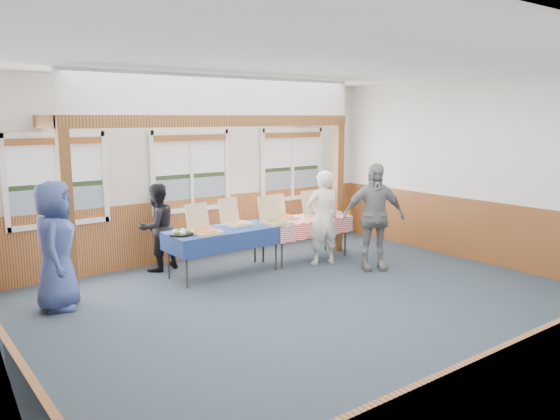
# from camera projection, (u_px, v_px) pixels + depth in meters

# --- Properties ---
(floor) EXTENTS (8.00, 8.00, 0.00)m
(floor) POSITION_uv_depth(u_px,v_px,m) (317.00, 311.00, 7.29)
(floor) COLOR #283342
(floor) RESTS_ON ground
(ceiling) EXTENTS (8.00, 8.00, 0.00)m
(ceiling) POSITION_uv_depth(u_px,v_px,m) (320.00, 64.00, 6.75)
(ceiling) COLOR white
(ceiling) RESTS_ON wall_back
(wall_back) EXTENTS (8.00, 0.00, 8.00)m
(wall_back) POSITION_uv_depth(u_px,v_px,m) (190.00, 171.00, 9.77)
(wall_back) COLOR silver
(wall_back) RESTS_ON floor
(wall_right) EXTENTS (0.00, 8.00, 8.00)m
(wall_right) POSITION_uv_depth(u_px,v_px,m) (494.00, 173.00, 9.39)
(wall_right) COLOR silver
(wall_right) RESTS_ON floor
(wainscot_back) EXTENTS (7.98, 0.05, 1.10)m
(wainscot_back) POSITION_uv_depth(u_px,v_px,m) (192.00, 228.00, 9.93)
(wainscot_back) COLOR brown
(wainscot_back) RESTS_ON floor
(wainscot_right) EXTENTS (0.05, 6.98, 1.10)m
(wainscot_right) POSITION_uv_depth(u_px,v_px,m) (489.00, 233.00, 9.55)
(wainscot_right) COLOR brown
(wainscot_right) RESTS_ON floor
(window_left) EXTENTS (1.56, 0.10, 1.46)m
(window_left) POSITION_uv_depth(u_px,v_px,m) (57.00, 175.00, 8.36)
(window_left) COLOR white
(window_left) RESTS_ON wall_back
(window_mid) EXTENTS (1.56, 0.10, 1.46)m
(window_mid) POSITION_uv_depth(u_px,v_px,m) (191.00, 167.00, 9.72)
(window_mid) COLOR white
(window_mid) RESTS_ON wall_back
(window_right) EXTENTS (1.56, 0.10, 1.46)m
(window_right) POSITION_uv_depth(u_px,v_px,m) (292.00, 160.00, 11.09)
(window_right) COLOR white
(window_right) RESTS_ON wall_back
(post_left) EXTENTS (0.15, 0.15, 2.40)m
(post_left) POSITION_uv_depth(u_px,v_px,m) (68.00, 218.00, 7.41)
(post_left) COLOR #552D12
(post_left) RESTS_ON floor
(post_right) EXTENTS (0.15, 0.15, 2.40)m
(post_right) POSITION_uv_depth(u_px,v_px,m) (338.00, 189.00, 10.38)
(post_right) COLOR #552D12
(post_right) RESTS_ON floor
(cross_beam) EXTENTS (5.15, 0.18, 0.18)m
(cross_beam) POSITION_uv_depth(u_px,v_px,m) (224.00, 121.00, 8.67)
(cross_beam) COLOR #552D12
(cross_beam) RESTS_ON post_left
(table_left) EXTENTS (1.99, 1.26, 0.76)m
(table_left) POSITION_uv_depth(u_px,v_px,m) (223.00, 232.00, 8.86)
(table_left) COLOR #2F2F2F
(table_left) RESTS_ON floor
(table_right) EXTENTS (1.67, 0.75, 0.76)m
(table_right) POSITION_uv_depth(u_px,v_px,m) (305.00, 221.00, 9.82)
(table_right) COLOR #2F2F2F
(table_right) RESTS_ON floor
(pizza_box_a) EXTENTS (0.45, 0.53, 0.45)m
(pizza_box_a) POSITION_uv_depth(u_px,v_px,m) (205.00, 229.00, 8.51)
(pizza_box_a) COLOR #D6B18F
(pizza_box_a) RESTS_ON table_left
(pizza_box_b) EXTENTS (0.44, 0.52, 0.43)m
(pizza_box_b) POSITION_uv_depth(u_px,v_px,m) (236.00, 221.00, 9.17)
(pizza_box_b) COLOR #D6B18F
(pizza_box_b) RESTS_ON table_left
(pizza_box_c) EXTENTS (0.43, 0.52, 0.45)m
(pizza_box_c) POSITION_uv_depth(u_px,v_px,m) (275.00, 220.00, 9.28)
(pizza_box_c) COLOR #D6B18F
(pizza_box_c) RESTS_ON table_right
(pizza_box_d) EXTENTS (0.40, 0.48, 0.42)m
(pizza_box_d) POSITION_uv_depth(u_px,v_px,m) (283.00, 215.00, 9.74)
(pizza_box_d) COLOR #D6B18F
(pizza_box_d) RESTS_ON table_right
(pizza_box_e) EXTENTS (0.43, 0.53, 0.46)m
(pizza_box_e) POSITION_uv_depth(u_px,v_px,m) (319.00, 213.00, 9.89)
(pizza_box_e) COLOR #D6B18F
(pizza_box_e) RESTS_ON table_right
(pizza_box_f) EXTENTS (0.48, 0.54, 0.42)m
(pizza_box_f) POSITION_uv_depth(u_px,v_px,m) (327.00, 210.00, 10.30)
(pizza_box_f) COLOR #D6B18F
(pizza_box_f) RESTS_ON table_right
(veggie_tray) EXTENTS (0.37, 0.37, 0.09)m
(veggie_tray) POSITION_uv_depth(u_px,v_px,m) (181.00, 233.00, 8.39)
(veggie_tray) COLOR black
(veggie_tray) RESTS_ON table_left
(drink_glass) EXTENTS (0.07, 0.07, 0.15)m
(drink_glass) POSITION_uv_depth(u_px,v_px,m) (349.00, 211.00, 10.11)
(drink_glass) COLOR #956518
(drink_glass) RESTS_ON table_right
(woman_white) EXTENTS (0.68, 0.53, 1.65)m
(woman_white) POSITION_uv_depth(u_px,v_px,m) (323.00, 218.00, 9.47)
(woman_white) COLOR white
(woman_white) RESTS_ON floor
(woman_black) EXTENTS (0.83, 0.71, 1.47)m
(woman_black) POSITION_uv_depth(u_px,v_px,m) (157.00, 227.00, 9.09)
(woman_black) COLOR black
(woman_black) RESTS_ON floor
(man_blue) EXTENTS (0.84, 1.00, 1.74)m
(man_blue) POSITION_uv_depth(u_px,v_px,m) (55.00, 246.00, 7.22)
(man_blue) COLOR #344683
(man_blue) RESTS_ON floor
(person_grey) EXTENTS (1.13, 0.92, 1.80)m
(person_grey) POSITION_uv_depth(u_px,v_px,m) (374.00, 217.00, 9.15)
(person_grey) COLOR gray
(person_grey) RESTS_ON floor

